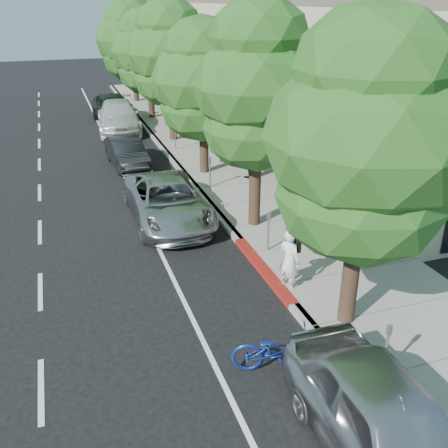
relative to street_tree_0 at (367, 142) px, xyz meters
name	(u,v)px	position (x,y,z in m)	size (l,w,h in m)	color
ground	(278,289)	(-0.90, 2.00, -4.57)	(120.00, 120.00, 0.00)	black
sidewalk	(249,184)	(1.40, 10.00, -4.50)	(4.60, 56.00, 0.15)	gray
curb	(198,190)	(-0.90, 10.00, -4.50)	(0.30, 56.00, 0.15)	#9E998E
curb_red_segment	(264,270)	(-0.90, 3.00, -4.50)	(0.32, 4.00, 0.15)	maroon
storefront_building	(302,66)	(8.70, 20.00, -1.07)	(10.00, 36.00, 7.00)	beige
street_tree_0	(367,142)	(0.00, 0.00, 0.00)	(4.44, 4.44, 7.38)	black
street_tree_1	(258,89)	(0.00, 6.00, 0.15)	(4.12, 4.12, 7.50)	black
street_tree_2	(203,81)	(0.00, 12.00, -0.46)	(4.39, 4.39, 6.76)	black
street_tree_3	(170,55)	(0.00, 18.00, 0.04)	(4.56, 4.56, 7.47)	black
street_tree_4	(148,52)	(0.00, 24.00, -0.38)	(4.72, 4.72, 6.96)	black
street_tree_5	(132,41)	(0.00, 30.00, -0.12)	(5.35, 5.35, 7.49)	black
cyclist	(289,260)	(-0.65, 1.90, -3.67)	(0.66, 0.43, 1.81)	white
bicycle	(279,350)	(-2.26, -1.00, -4.05)	(0.70, 2.01, 1.06)	navy
silver_suv	(168,201)	(-2.71, 7.50, -3.82)	(2.51, 5.44, 1.51)	#B4B3B8
dark_sedan	(127,153)	(-3.10, 14.32, -3.91)	(1.41, 4.04, 1.33)	black
white_pickup	(119,117)	(-2.48, 21.50, -3.73)	(2.38, 5.85, 1.70)	silver
dark_suv_far	(114,109)	(-2.51, 23.50, -3.65)	(2.19, 5.44, 1.85)	black
near_car_a	(389,429)	(-1.56, -3.78, -3.73)	(2.00, 4.97, 1.70)	#B7B6BB
pedestrian	(250,156)	(1.65, 10.62, -3.45)	(0.94, 0.74, 1.94)	black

